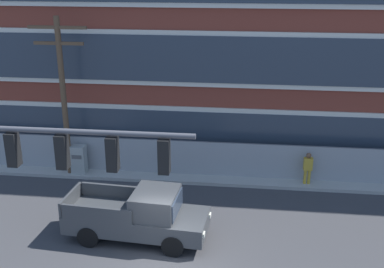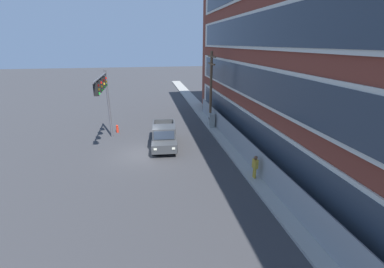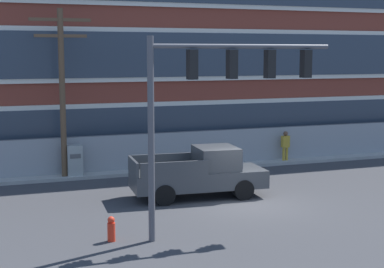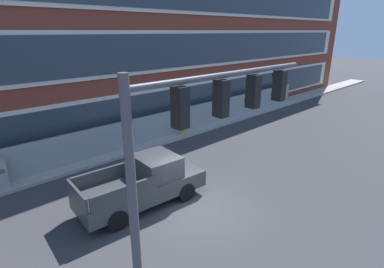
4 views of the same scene
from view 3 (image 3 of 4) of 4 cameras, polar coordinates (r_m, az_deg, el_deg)
name	(u,v)px [view 3 (image 3 of 4)]	position (r m, az deg, el deg)	size (l,w,h in m)	color
ground_plane	(249,205)	(22.58, 5.54, -6.82)	(160.00, 160.00, 0.00)	#38383A
sidewalk_building_side	(184,167)	(29.28, -0.75, -3.23)	(80.00, 1.81, 0.16)	#9E9B93
brick_mill_building	(279,24)	(36.59, 8.46, 10.53)	(48.72, 8.85, 14.92)	brown
chain_link_fence	(262,145)	(30.80, 6.82, -1.08)	(32.10, 0.06, 1.88)	gray
traffic_signal_mast	(215,87)	(18.13, 2.29, 4.54)	(6.12, 0.43, 6.21)	#4C4C51
pickup_truck_dark_grey	(201,174)	(23.44, 0.90, -3.87)	(5.46, 2.36, 2.00)	#383A3D
utility_pole_near_corner	(62,85)	(26.89, -12.49, 4.69)	(2.70, 0.26, 7.66)	brown
electrical_cabinet	(75,162)	(27.40, -11.31, -2.67)	(0.69, 0.56, 1.55)	#939993
pedestrian_near_cabinet	(285,145)	(30.94, 9.04, -1.05)	(0.42, 0.27, 1.69)	#B7932D
fire_hydrant	(111,229)	(18.31, -7.83, -9.12)	(0.24, 0.24, 0.78)	red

